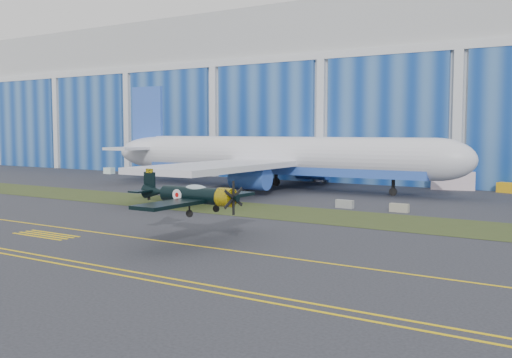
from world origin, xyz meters
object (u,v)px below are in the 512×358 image
Objects in this scene: jetliner at (279,114)px; shipping_container at (453,181)px; warbird at (192,195)px; tug at (507,188)px.

shipping_container is (21.46, 12.95, -9.47)m from jetliner.
warbird is 2.07× the size of shipping_container.
jetliner reaches higher than shipping_container.
shipping_container is 7.36m from tug.
tug is (7.33, -0.32, -0.61)m from shipping_container.
tug is at bearing 21.91° from jetliner.
warbird is 52.14m from shipping_container.
shipping_container is (6.06, 51.74, -2.29)m from warbird.
jetliner is at bearing 111.42° from warbird.
warbird reaches higher than tug.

